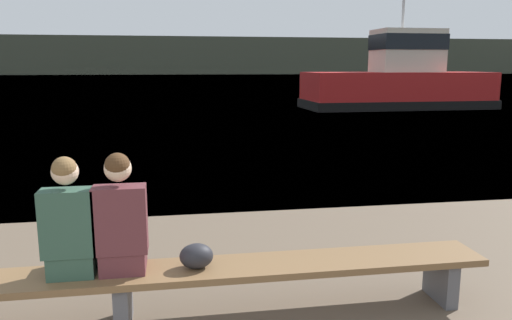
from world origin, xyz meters
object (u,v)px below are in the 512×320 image
at_px(person_left, 70,225).
at_px(tugboat_red, 399,84).
at_px(person_right, 121,221).
at_px(bench_main, 122,282).
at_px(shopping_bag, 196,256).

height_order(person_left, tugboat_red, tugboat_red).
xyz_separation_m(person_left, person_right, (0.41, -0.00, 0.01)).
distance_m(bench_main, person_right, 0.53).
bearing_deg(person_right, bench_main, -152.75).
distance_m(person_right, tugboat_red, 24.04).
bearing_deg(person_left, person_right, -0.14).
relative_size(bench_main, shopping_bag, 22.32).
height_order(person_left, shopping_bag, person_left).
height_order(bench_main, shopping_bag, shopping_bag).
relative_size(bench_main, person_right, 6.27).
bearing_deg(person_left, shopping_bag, -0.89).
bearing_deg(bench_main, person_left, 178.74).
bearing_deg(shopping_bag, person_right, 178.61).
xyz_separation_m(person_left, shopping_bag, (1.02, -0.02, -0.32)).
height_order(bench_main, person_right, person_right).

